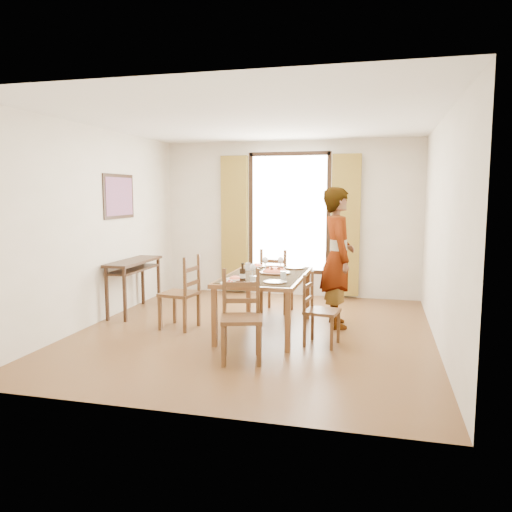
% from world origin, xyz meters
% --- Properties ---
extents(ground, '(5.00, 5.00, 0.00)m').
position_xyz_m(ground, '(0.00, 0.00, 0.00)').
color(ground, '#4E3618').
rests_on(ground, ground).
extents(room_shell, '(4.60, 5.10, 2.74)m').
position_xyz_m(room_shell, '(-0.00, 0.13, 1.54)').
color(room_shell, silver).
rests_on(room_shell, ground).
extents(console_table, '(0.38, 1.20, 0.80)m').
position_xyz_m(console_table, '(-2.03, 0.60, 0.68)').
color(console_table, '#321C10').
rests_on(console_table, ground).
extents(dining_table, '(1.00, 1.68, 0.76)m').
position_xyz_m(dining_table, '(0.13, 0.06, 0.69)').
color(dining_table, brown).
rests_on(dining_table, ground).
extents(chair_west, '(0.49, 0.49, 0.99)m').
position_xyz_m(chair_west, '(-0.99, -0.06, 0.46)').
color(chair_west, brown).
rests_on(chair_west, ground).
extents(chair_north, '(0.47, 0.47, 0.97)m').
position_xyz_m(chair_north, '(0.05, 1.15, 0.45)').
color(chair_north, brown).
rests_on(chair_north, ground).
extents(chair_south, '(0.54, 0.54, 0.98)m').
position_xyz_m(chair_south, '(0.13, -1.10, 0.46)').
color(chair_south, brown).
rests_on(chair_south, ground).
extents(chair_east, '(0.43, 0.43, 0.86)m').
position_xyz_m(chair_east, '(0.88, -0.35, 0.40)').
color(chair_east, brown).
rests_on(chair_east, ground).
extents(man, '(0.90, 0.78, 1.88)m').
position_xyz_m(man, '(1.01, 0.57, 0.94)').
color(man, '#9A9CA3').
rests_on(man, ground).
extents(plate_sw, '(0.27, 0.27, 0.05)m').
position_xyz_m(plate_sw, '(-0.13, -0.45, 0.78)').
color(plate_sw, silver).
rests_on(plate_sw, dining_table).
extents(plate_se, '(0.27, 0.27, 0.05)m').
position_xyz_m(plate_se, '(0.37, -0.50, 0.78)').
color(plate_se, silver).
rests_on(plate_se, dining_table).
extents(plate_nw, '(0.27, 0.27, 0.05)m').
position_xyz_m(plate_nw, '(-0.13, 0.65, 0.78)').
color(plate_nw, silver).
rests_on(plate_nw, dining_table).
extents(plate_ne, '(0.27, 0.27, 0.05)m').
position_xyz_m(plate_ne, '(0.42, 0.63, 0.78)').
color(plate_ne, silver).
rests_on(plate_ne, dining_table).
extents(pasta_platter, '(0.40, 0.40, 0.10)m').
position_xyz_m(pasta_platter, '(0.23, 0.15, 0.81)').
color(pasta_platter, red).
rests_on(pasta_platter, dining_table).
extents(caprese_plate, '(0.20, 0.20, 0.04)m').
position_xyz_m(caprese_plate, '(-0.13, -0.70, 0.78)').
color(caprese_plate, silver).
rests_on(caprese_plate, dining_table).
extents(wine_glass_a, '(0.08, 0.08, 0.18)m').
position_xyz_m(wine_glass_a, '(0.04, -0.26, 0.85)').
color(wine_glass_a, white).
rests_on(wine_glass_a, dining_table).
extents(wine_glass_b, '(0.08, 0.08, 0.18)m').
position_xyz_m(wine_glass_b, '(0.25, 0.47, 0.85)').
color(wine_glass_b, white).
rests_on(wine_glass_b, dining_table).
extents(wine_glass_c, '(0.08, 0.08, 0.18)m').
position_xyz_m(wine_glass_c, '(0.04, 0.42, 0.85)').
color(wine_glass_c, white).
rests_on(wine_glass_c, dining_table).
extents(tumbler_a, '(0.07, 0.07, 0.10)m').
position_xyz_m(tumbler_a, '(0.42, -0.25, 0.81)').
color(tumbler_a, silver).
rests_on(tumbler_a, dining_table).
extents(tumbler_b, '(0.07, 0.07, 0.10)m').
position_xyz_m(tumbler_b, '(-0.18, 0.35, 0.81)').
color(tumbler_b, silver).
rests_on(tumbler_b, dining_table).
extents(tumbler_c, '(0.07, 0.07, 0.10)m').
position_xyz_m(tumbler_c, '(0.15, -0.67, 0.81)').
color(tumbler_c, silver).
rests_on(tumbler_c, dining_table).
extents(wine_bottle, '(0.07, 0.07, 0.25)m').
position_xyz_m(wine_bottle, '(0.03, -0.69, 0.88)').
color(wine_bottle, black).
rests_on(wine_bottle, dining_table).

